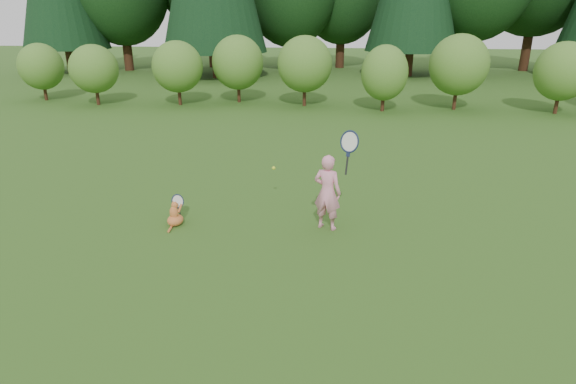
# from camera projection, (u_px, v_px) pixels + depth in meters

# --- Properties ---
(ground) EXTENTS (100.00, 100.00, 0.00)m
(ground) POSITION_uv_depth(u_px,v_px,m) (271.00, 248.00, 7.89)
(ground) COLOR #255718
(ground) RESTS_ON ground
(shrub_row) EXTENTS (28.00, 3.00, 2.80)m
(shrub_row) POSITION_uv_depth(u_px,v_px,m) (314.00, 72.00, 19.52)
(shrub_row) COLOR #4A7D27
(shrub_row) RESTS_ON ground
(child) EXTENTS (0.82, 0.56, 2.04)m
(child) POSITION_uv_depth(u_px,v_px,m) (328.00, 191.00, 8.38)
(child) COLOR pink
(child) RESTS_ON ground
(cat) EXTENTS (0.44, 0.72, 0.61)m
(cat) POSITION_uv_depth(u_px,v_px,m) (175.00, 213.00, 8.69)
(cat) COLOR #BA6023
(cat) RESTS_ON ground
(tennis_ball) EXTENTS (0.07, 0.07, 0.07)m
(tennis_ball) POSITION_uv_depth(u_px,v_px,m) (274.00, 168.00, 9.48)
(tennis_ball) COLOR #B7ED1B
(tennis_ball) RESTS_ON ground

